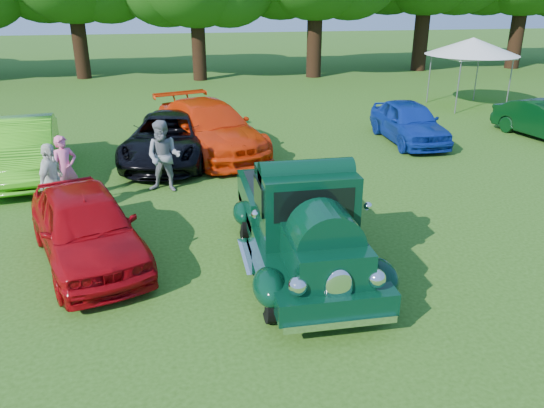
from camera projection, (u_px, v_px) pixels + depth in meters
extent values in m
plane|color=#2A4F12|center=(263.00, 274.00, 10.04)|extent=(120.00, 120.00, 0.00)
cylinder|color=black|center=(271.00, 298.00, 8.51)|extent=(0.24, 0.80, 0.80)
cylinder|color=black|center=(378.00, 288.00, 8.81)|extent=(0.24, 0.80, 0.80)
cylinder|color=black|center=(246.00, 221.00, 11.33)|extent=(0.24, 0.80, 0.80)
cylinder|color=black|center=(327.00, 215.00, 11.63)|extent=(0.24, 0.80, 0.80)
cube|color=black|center=(303.00, 241.00, 10.08)|extent=(1.87, 4.89, 0.37)
cube|color=black|center=(324.00, 256.00, 8.58)|extent=(1.20, 1.58, 0.67)
cube|color=black|center=(306.00, 204.00, 9.65)|extent=(1.70, 1.25, 1.30)
cube|color=black|center=(314.00, 205.00, 9.02)|extent=(1.41, 0.07, 0.57)
cube|color=black|center=(287.00, 198.00, 11.33)|extent=(1.87, 2.23, 0.63)
cube|color=black|center=(287.00, 184.00, 11.21)|extent=(1.61, 1.96, 0.05)
ellipsoid|color=black|center=(269.00, 287.00, 8.42)|extent=(0.54, 0.93, 0.54)
ellipsoid|color=black|center=(381.00, 277.00, 8.73)|extent=(0.54, 0.93, 0.54)
ellipsoid|color=black|center=(243.00, 213.00, 11.25)|extent=(0.41, 0.78, 0.46)
ellipsoid|color=black|center=(330.00, 207.00, 11.57)|extent=(0.41, 0.78, 0.46)
ellipsoid|color=white|center=(339.00, 289.00, 7.89)|extent=(0.44, 0.13, 0.65)
sphere|color=white|center=(298.00, 286.00, 7.83)|extent=(0.30, 0.30, 0.30)
sphere|color=white|center=(376.00, 279.00, 8.03)|extent=(0.30, 0.30, 0.30)
cube|color=white|center=(340.00, 323.00, 7.93)|extent=(1.76, 0.12, 0.12)
cube|color=white|center=(277.00, 198.00, 12.51)|extent=(1.76, 0.12, 0.12)
imported|color=#9B060C|center=(86.00, 226.00, 10.28)|extent=(3.05, 4.64, 1.47)
imported|color=#44B718|center=(24.00, 149.00, 15.04)|extent=(2.41, 5.05, 1.60)
imported|color=black|center=(170.00, 138.00, 16.42)|extent=(3.27, 5.53, 1.44)
imported|color=red|center=(209.00, 128.00, 17.19)|extent=(4.00, 6.09, 1.64)
imported|color=navy|center=(409.00, 122.00, 18.47)|extent=(1.74, 4.19, 1.42)
imported|color=pink|center=(65.00, 169.00, 13.24)|extent=(0.73, 0.68, 1.68)
imported|color=gray|center=(164.00, 157.00, 13.82)|extent=(1.10, 0.96, 1.90)
imported|color=silver|center=(52.00, 181.00, 12.22)|extent=(0.66, 1.12, 1.79)
cube|color=silver|center=(471.00, 56.00, 23.51)|extent=(2.90, 2.90, 0.11)
cone|color=silver|center=(473.00, 46.00, 23.35)|extent=(4.25, 4.25, 0.74)
cylinder|color=slate|center=(458.00, 88.00, 22.56)|extent=(0.06, 0.06, 2.21)
cylinder|color=slate|center=(429.00, 79.00, 24.80)|extent=(0.06, 0.06, 2.21)
cylinder|color=slate|center=(509.00, 85.00, 23.09)|extent=(0.06, 0.06, 2.21)
cylinder|color=slate|center=(476.00, 77.00, 25.33)|extent=(0.06, 0.06, 2.21)
cylinder|color=black|center=(80.00, 42.00, 31.25)|extent=(0.85, 0.85, 4.26)
cylinder|color=black|center=(199.00, 45.00, 30.69)|extent=(0.80, 0.80, 4.00)
cylinder|color=black|center=(314.00, 39.00, 31.72)|extent=(0.89, 0.89, 4.47)
cylinder|color=black|center=(421.00, 33.00, 34.29)|extent=(0.94, 0.94, 4.70)
cylinder|color=black|center=(517.00, 33.00, 35.31)|extent=(0.92, 0.92, 4.59)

